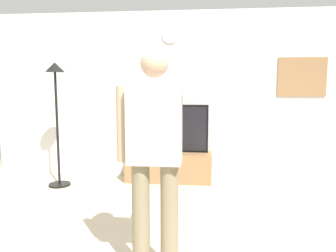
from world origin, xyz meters
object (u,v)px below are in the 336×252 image
Objects in this scene: person_standing_nearer_lamp at (155,150)px; framed_picture at (302,77)px; television at (169,128)px; wall_clock at (171,34)px; tv_stand at (169,166)px; floor_lamp at (56,98)px.

framed_picture is at bearing 56.20° from person_standing_nearer_lamp.
television is 1.51m from wall_clock.
television reaches higher than tv_stand.
wall_clock is at bearing 90.00° from tv_stand.
tv_stand is 2.00m from floor_lamp.
television is 2.62m from person_standing_nearer_lamp.
wall_clock is 2.17m from framed_picture.
wall_clock reaches higher than framed_picture.
wall_clock is 3.15m from person_standing_nearer_lamp.
wall_clock is at bearing 92.95° from person_standing_nearer_lamp.
wall_clock reaches higher than person_standing_nearer_lamp.
television is 4.45× the size of wall_clock.
wall_clock is (0.00, 0.29, 2.09)m from tv_stand.
framed_picture is 0.42× the size of person_standing_nearer_lamp.
tv_stand is 0.73× the size of floor_lamp.
wall_clock reaches higher than floor_lamp.
tv_stand is 0.76× the size of person_standing_nearer_lamp.
floor_lamp is (-3.69, -0.71, -0.33)m from framed_picture.
wall_clock reaches higher than tv_stand.
framed_picture is at bearing 0.14° from wall_clock.
floor_lamp reaches higher than television.
television is at bearing 93.23° from person_standing_nearer_lamp.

